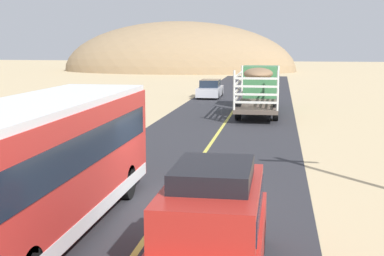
{
  "coord_description": "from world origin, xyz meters",
  "views": [
    {
      "loc": [
        3.0,
        -14.73,
        4.55
      ],
      "look_at": [
        0.0,
        4.0,
        1.57
      ],
      "focal_mm": 51.08,
      "sensor_mm": 36.0,
      "label": 1
    }
  ],
  "objects_px": {
    "car_far": "(210,89)",
    "livestock_truck": "(260,84)",
    "suv_near": "(213,224)",
    "bus": "(42,164)"
  },
  "relations": [
    {
      "from": "suv_near",
      "to": "livestock_truck",
      "type": "height_order",
      "value": "livestock_truck"
    },
    {
      "from": "suv_near",
      "to": "bus",
      "type": "distance_m",
      "value": 4.69
    },
    {
      "from": "livestock_truck",
      "to": "bus",
      "type": "distance_m",
      "value": 25.04
    },
    {
      "from": "livestock_truck",
      "to": "bus",
      "type": "bearing_deg",
      "value": -99.58
    },
    {
      "from": "car_far",
      "to": "bus",
      "type": "bearing_deg",
      "value": -89.58
    },
    {
      "from": "livestock_truck",
      "to": "suv_near",
      "type": "bearing_deg",
      "value": -89.8
    },
    {
      "from": "car_far",
      "to": "livestock_truck",
      "type": "bearing_deg",
      "value": -62.57
    },
    {
      "from": "livestock_truck",
      "to": "car_far",
      "type": "distance_m",
      "value": 9.64
    },
    {
      "from": "suv_near",
      "to": "car_far",
      "type": "height_order",
      "value": "suv_near"
    },
    {
      "from": "bus",
      "to": "car_far",
      "type": "bearing_deg",
      "value": 90.42
    }
  ]
}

